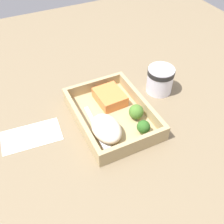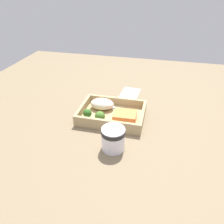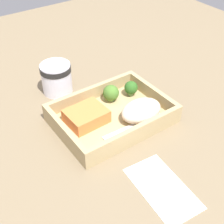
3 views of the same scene
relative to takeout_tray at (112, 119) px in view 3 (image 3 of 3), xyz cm
name	(u,v)px [view 3 (image 3 of 3)]	position (x,y,z in cm)	size (l,w,h in cm)	color
ground_plane	(112,124)	(0.00, 0.00, -1.60)	(160.00, 160.00, 2.00)	#78664C
takeout_tray	(112,119)	(0.00, 0.00, 0.00)	(26.87, 19.70, 1.20)	tan
tray_rim	(112,111)	(0.00, 0.00, 2.34)	(26.87, 19.70, 3.48)	tan
salmon_fillet	(86,116)	(-5.89, 2.14, 2.20)	(9.11, 7.51, 3.19)	orange
mashed_potatoes	(141,110)	(5.46, -4.27, 2.85)	(10.41, 7.25, 4.50)	beige
broccoli_floret_1	(131,88)	(9.25, 4.54, 2.87)	(3.52, 3.52, 4.12)	#759754
broccoli_floret_2	(111,93)	(3.61, 5.59, 2.92)	(4.12, 4.12, 4.45)	#86A866
fork	(138,124)	(3.28, -5.81, 0.82)	(15.86, 2.40, 0.44)	silver
paper_cup	(56,77)	(-4.89, 18.84, 4.03)	(8.22, 8.22, 8.29)	white
receipt_slip	(162,188)	(-3.68, -22.19, -0.48)	(8.51, 15.54, 0.24)	white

